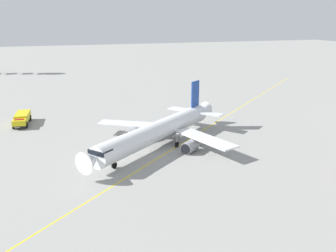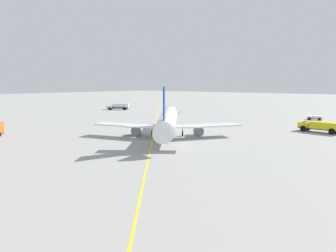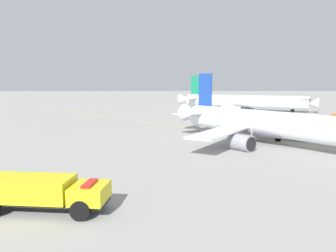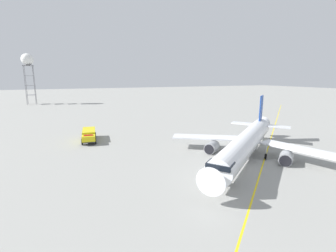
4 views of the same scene
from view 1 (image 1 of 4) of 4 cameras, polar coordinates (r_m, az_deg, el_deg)
ground_plane at (r=66.05m, az=-3.48°, el=-4.62°), size 600.00×600.00×0.00m
airliner_main at (r=69.72m, az=-1.41°, el=-0.86°), size 28.26×33.70×10.84m
fire_tender_truck at (r=91.28m, az=-22.15°, el=1.19°), size 9.78×4.04×2.50m
taxiway_centreline at (r=68.73m, az=0.69°, el=-3.72°), size 129.87×152.25×0.01m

